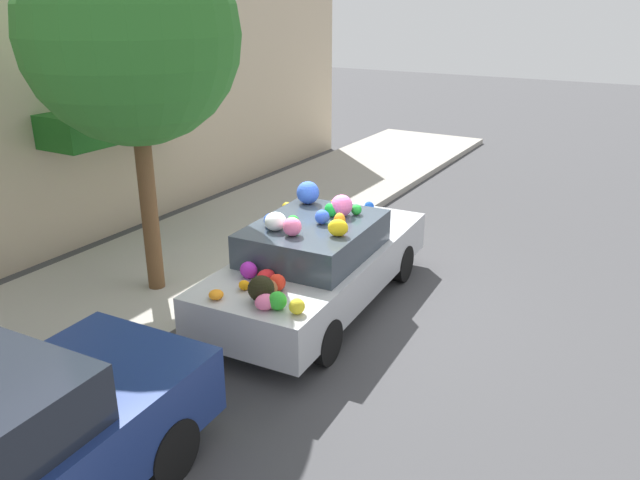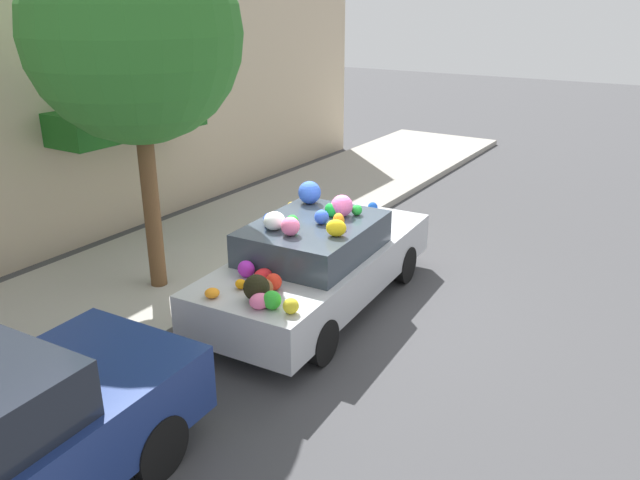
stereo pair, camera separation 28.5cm
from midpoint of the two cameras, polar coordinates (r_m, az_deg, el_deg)
ground_plane at (r=9.17m, az=-1.21°, el=-5.86°), size 60.00×60.00×0.00m
sidewalk_curb at (r=10.68m, az=-13.68°, el=-2.05°), size 24.00×3.20×0.14m
building_facade at (r=11.68m, az=-22.75°, el=11.55°), size 18.00×1.20×5.12m
street_tree at (r=8.87m, az=-17.81°, el=17.38°), size 2.88×2.88×5.04m
fire_hydrant at (r=11.09m, az=-3.74°, el=1.72°), size 0.20×0.20×0.70m
art_car at (r=8.80m, az=-1.10°, el=-1.93°), size 4.44×1.93×1.67m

